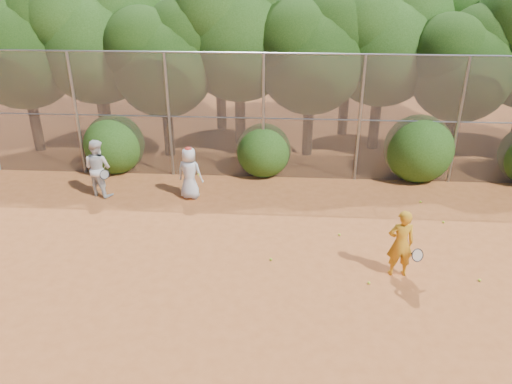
{
  "coord_description": "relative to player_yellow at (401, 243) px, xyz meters",
  "views": [
    {
      "loc": [
        -0.24,
        -9.09,
        6.64
      ],
      "look_at": [
        -1.0,
        2.5,
        1.1
      ],
      "focal_mm": 35.0,
      "sensor_mm": 36.0,
      "label": 1
    }
  ],
  "objects": [
    {
      "name": "tree_5",
      "position": [
        0.7,
        8.4,
        3.23
      ],
      "size": [
        4.51,
        3.92,
        6.17
      ],
      "color": "black",
      "rests_on": "ground"
    },
    {
      "name": "ball_3",
      "position": [
        1.81,
        -0.17,
        -0.78
      ],
      "size": [
        0.07,
        0.07,
        0.07
      ],
      "primitive_type": "sphere",
      "color": "#B5D025",
      "rests_on": "ground"
    },
    {
      "name": "tree_4",
      "position": [
        -1.81,
        7.6,
        2.94
      ],
      "size": [
        4.19,
        3.64,
        5.73
      ],
      "color": "black",
      "rests_on": "ground"
    },
    {
      "name": "player_yellow",
      "position": [
        0.0,
        0.0,
        0.0
      ],
      "size": [
        0.83,
        0.54,
        1.64
      ],
      "rotation": [
        0.0,
        0.0,
        3.21
      ],
      "color": "orange",
      "rests_on": "ground"
    },
    {
      "name": "player_white",
      "position": [
        -8.22,
        3.69,
        0.06
      ],
      "size": [
        1.04,
        0.94,
        1.76
      ],
      "rotation": [
        0.0,
        0.0,
        2.76
      ],
      "color": "silver",
      "rests_on": "ground"
    },
    {
      "name": "tree_11",
      "position": [
        -0.3,
        10.0,
        3.35
      ],
      "size": [
        4.64,
        4.03,
        6.35
      ],
      "color": "black",
      "rests_on": "ground"
    },
    {
      "name": "ball_0",
      "position": [
        -1.16,
        1.65,
        -0.78
      ],
      "size": [
        0.07,
        0.07,
        0.07
      ],
      "primitive_type": "sphere",
      "color": "#B5D025",
      "rests_on": "ground"
    },
    {
      "name": "tree_12",
      "position": [
        4.21,
        10.6,
        3.69
      ],
      "size": [
        5.02,
        4.37,
        6.88
      ],
      "color": "black",
      "rests_on": "ground"
    },
    {
      "name": "bush_1",
      "position": [
        -3.36,
        5.66,
        0.08
      ],
      "size": [
        1.8,
        1.8,
        1.8
      ],
      "primitive_type": "sphere",
      "color": "#204511",
      "rests_on": "ground"
    },
    {
      "name": "tree_1",
      "position": [
        -9.3,
        7.9,
        3.35
      ],
      "size": [
        4.64,
        4.03,
        6.35
      ],
      "color": "black",
      "rests_on": "ground"
    },
    {
      "name": "ground",
      "position": [
        -2.36,
        -0.64,
        -0.82
      ],
      "size": [
        80.0,
        80.0,
        0.0
      ],
      "primitive_type": "plane",
      "color": "#AC5726",
      "rests_on": "ground"
    },
    {
      "name": "tree_10",
      "position": [
        -5.29,
        10.41,
        3.81
      ],
      "size": [
        5.15,
        4.48,
        7.06
      ],
      "color": "black",
      "rests_on": "ground"
    },
    {
      "name": "tree_6",
      "position": [
        3.19,
        7.39,
        2.65
      ],
      "size": [
        3.86,
        3.36,
        5.29
      ],
      "color": "black",
      "rests_on": "ground"
    },
    {
      "name": "player_teen",
      "position": [
        -5.44,
        3.67,
        -0.01
      ],
      "size": [
        0.88,
        0.68,
        1.62
      ],
      "rotation": [
        0.0,
        0.0,
        2.89
      ],
      "color": "silver",
      "rests_on": "ground"
    },
    {
      "name": "ball_5",
      "position": [
        1.4,
        3.74,
        -0.78
      ],
      "size": [
        0.07,
        0.07,
        0.07
      ],
      "primitive_type": "sphere",
      "color": "#B5D025",
      "rests_on": "ground"
    },
    {
      "name": "ball_1",
      "position": [
        1.73,
        2.52,
        -0.78
      ],
      "size": [
        0.07,
        0.07,
        0.07
      ],
      "primitive_type": "sphere",
      "color": "#B5D025",
      "rests_on": "ground"
    },
    {
      "name": "bush_0",
      "position": [
        -8.36,
        5.66,
        0.18
      ],
      "size": [
        2.0,
        2.0,
        2.0
      ],
      "primitive_type": "sphere",
      "color": "#204511",
      "rests_on": "ground"
    },
    {
      "name": "bush_2",
      "position": [
        1.64,
        5.66,
        0.28
      ],
      "size": [
        2.2,
        2.2,
        2.2
      ],
      "primitive_type": "sphere",
      "color": "#204511",
      "rests_on": "ground"
    },
    {
      "name": "tree_0",
      "position": [
        -11.8,
        7.4,
        3.11
      ],
      "size": [
        4.38,
        3.81,
        6.0
      ],
      "color": "black",
      "rests_on": "ground"
    },
    {
      "name": "tree_9",
      "position": [
        -10.3,
        10.2,
        3.52
      ],
      "size": [
        4.83,
        4.2,
        6.62
      ],
      "color": "black",
      "rests_on": "ground"
    },
    {
      "name": "fence_back",
      "position": [
        -2.48,
        5.36,
        1.23
      ],
      "size": [
        20.05,
        0.09,
        4.03
      ],
      "color": "gray",
      "rests_on": "ground"
    },
    {
      "name": "tree_2",
      "position": [
        -6.81,
        7.2,
        2.77
      ],
      "size": [
        3.99,
        3.47,
        5.47
      ],
      "color": "black",
      "rests_on": "ground"
    },
    {
      "name": "ball_2",
      "position": [
        -0.69,
        -0.44,
        -0.78
      ],
      "size": [
        0.07,
        0.07,
        0.07
      ],
      "primitive_type": "sphere",
      "color": "#B5D025",
      "rests_on": "ground"
    },
    {
      "name": "tree_3",
      "position": [
        -4.3,
        8.2,
        3.58
      ],
      "size": [
        4.89,
        4.26,
        6.7
      ],
      "color": "black",
      "rests_on": "ground"
    },
    {
      "name": "ball_4",
      "position": [
        -2.9,
        0.37,
        -0.78
      ],
      "size": [
        0.07,
        0.07,
        0.07
      ],
      "primitive_type": "sphere",
      "color": "#B5D025",
      "rests_on": "ground"
    }
  ]
}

